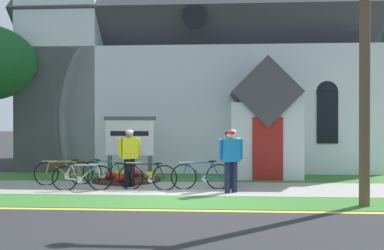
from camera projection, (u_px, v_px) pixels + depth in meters
The scene contains 20 objects.
ground at pixel (191, 177), 14.10m from camera, with size 140.00×140.00×0.00m, color #2B2B2D.
sidewalk_slab at pixel (188, 188), 11.65m from camera, with size 32.00×2.41×0.01m, color #99968E.
grass_verge at pixel (183, 202), 9.66m from camera, with size 32.00×1.58×0.01m, color #38722D.
church_lawn at pixel (193, 178), 13.92m from camera, with size 24.00×2.13×0.01m, color #38722D.
curb_paint_stripe at pixel (179, 210), 8.72m from camera, with size 28.00×0.16×0.01m, color yellow.
church_building at pixel (187, 66), 18.93m from camera, with size 14.48×10.39×13.39m.
church_sign at pixel (130, 139), 13.56m from camera, with size 1.79×0.25×2.13m.
flower_bed at pixel (127, 178), 13.07m from camera, with size 2.20×2.20×0.34m.
bicycle_silver at pixel (148, 177), 11.42m from camera, with size 1.72×0.16×0.80m.
bicycle_orange at pixel (82, 177), 11.34m from camera, with size 1.69×0.31×0.79m.
bicycle_yellow at pixel (64, 173), 12.34m from camera, with size 1.73×0.43×0.80m.
bicycle_white at pixel (202, 176), 11.52m from camera, with size 1.75×0.20×0.85m.
bicycle_red at pixel (106, 173), 12.35m from camera, with size 1.65×0.60×0.80m.
cyclist_in_green_jersey at pixel (232, 153), 11.97m from camera, with size 0.49×0.68×1.72m.
cyclist_in_blue_jersey at pixel (129, 153), 11.88m from camera, with size 0.60×0.47×1.71m.
cyclist_in_white_jersey at pixel (229, 155), 11.55m from camera, with size 0.58×0.46×1.68m.
cyclist_in_red_jersey at pixel (231, 156), 10.92m from camera, with size 0.67×0.34×1.72m.
utility_pole at pixel (360, 16), 9.19m from camera, with size 3.12×0.28×7.88m.
roadside_conifer at pixel (384, 42), 18.80m from camera, with size 3.33×3.33×8.95m.
distant_hill at pixel (244, 131), 90.50m from camera, with size 82.40×44.36×20.02m, color #847A5B.
Camera 1 is at (0.84, -10.06, 1.93)m, focal length 37.45 mm.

